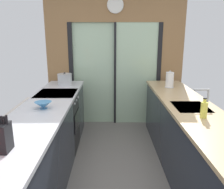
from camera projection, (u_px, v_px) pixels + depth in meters
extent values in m
cube|color=slate|center=(118.00, 172.00, 3.11)|extent=(5.04, 7.60, 0.02)
cube|color=olive|center=(115.00, 2.00, 4.26)|extent=(2.64, 0.08, 0.70)
cube|color=#B2D1AD|center=(94.00, 75.00, 4.61)|extent=(0.80, 0.02, 2.00)
cube|color=#B2D1AD|center=(136.00, 75.00, 4.58)|extent=(0.80, 0.02, 2.00)
cube|color=black|center=(72.00, 75.00, 4.59)|extent=(0.08, 0.10, 2.00)
cube|color=black|center=(158.00, 75.00, 4.60)|extent=(0.08, 0.10, 2.00)
cube|color=black|center=(115.00, 75.00, 4.60)|extent=(0.04, 0.10, 2.00)
cube|color=olive|center=(59.00, 75.00, 4.59)|extent=(0.42, 0.08, 2.00)
cube|color=olive|center=(171.00, 75.00, 4.61)|extent=(0.42, 0.08, 2.00)
cylinder|color=white|center=(115.00, 5.00, 4.21)|extent=(0.29, 0.03, 0.29)
torus|color=beige|center=(115.00, 5.00, 4.21)|extent=(0.31, 0.02, 0.31)
cube|color=#1E232D|center=(20.00, 187.00, 2.09)|extent=(0.58, 2.55, 0.88)
cube|color=#1E232D|center=(66.00, 110.00, 4.22)|extent=(0.58, 0.65, 0.88)
cube|color=#BCBCC1|center=(37.00, 115.00, 2.58)|extent=(0.62, 3.80, 0.04)
cube|color=#1E232D|center=(196.00, 152.00, 2.71)|extent=(0.58, 3.80, 0.88)
cube|color=tan|center=(200.00, 115.00, 2.60)|extent=(0.62, 3.80, 0.04)
cube|color=#B7BABC|center=(191.00, 109.00, 2.84)|extent=(0.40, 0.48, 0.05)
cylinder|color=#B7BABC|center=(208.00, 98.00, 2.81)|extent=(0.02, 0.02, 0.22)
cylinder|color=#B7BABC|center=(201.00, 90.00, 2.78)|extent=(0.18, 0.02, 0.02)
cube|color=black|center=(58.00, 123.00, 3.62)|extent=(0.58, 0.60, 0.88)
cube|color=black|center=(77.00, 120.00, 3.61)|extent=(0.01, 0.48, 0.28)
cube|color=black|center=(56.00, 94.00, 3.50)|extent=(0.58, 0.60, 0.03)
cylinder|color=#B7BABC|center=(75.00, 104.00, 3.36)|extent=(0.02, 0.04, 0.04)
cylinder|color=#B7BABC|center=(77.00, 101.00, 3.53)|extent=(0.02, 0.04, 0.04)
cylinder|color=#B7BABC|center=(78.00, 97.00, 3.70)|extent=(0.02, 0.04, 0.04)
cylinder|color=teal|center=(44.00, 108.00, 2.75)|extent=(0.09, 0.09, 0.01)
cone|color=teal|center=(43.00, 105.00, 2.74)|extent=(0.20, 0.20, 0.08)
cube|color=black|center=(4.00, 138.00, 1.73)|extent=(0.08, 0.14, 0.22)
cylinder|color=black|center=(2.00, 121.00, 1.69)|extent=(0.02, 0.02, 0.07)
cylinder|color=black|center=(4.00, 121.00, 1.69)|extent=(0.02, 0.02, 0.07)
cylinder|color=black|center=(7.00, 120.00, 1.69)|extent=(0.02, 0.02, 0.08)
cylinder|color=#B7BABC|center=(65.00, 80.00, 4.05)|extent=(0.24, 0.24, 0.18)
cylinder|color=#B7BABC|center=(65.00, 74.00, 4.02)|extent=(0.25, 0.25, 0.01)
sphere|color=black|center=(65.00, 73.00, 4.02)|extent=(0.03, 0.03, 0.03)
cylinder|color=#D1CC4C|center=(204.00, 110.00, 2.43)|extent=(0.07, 0.07, 0.17)
cylinder|color=#D1CC4C|center=(205.00, 101.00, 2.41)|extent=(0.03, 0.03, 0.04)
cylinder|color=black|center=(205.00, 98.00, 2.40)|extent=(0.04, 0.04, 0.01)
cylinder|color=#B7BABC|center=(169.00, 87.00, 3.86)|extent=(0.15, 0.15, 0.01)
cylinder|color=white|center=(170.00, 80.00, 3.83)|extent=(0.13, 0.13, 0.24)
sphere|color=#B7BABC|center=(170.00, 71.00, 3.80)|extent=(0.03, 0.03, 0.03)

